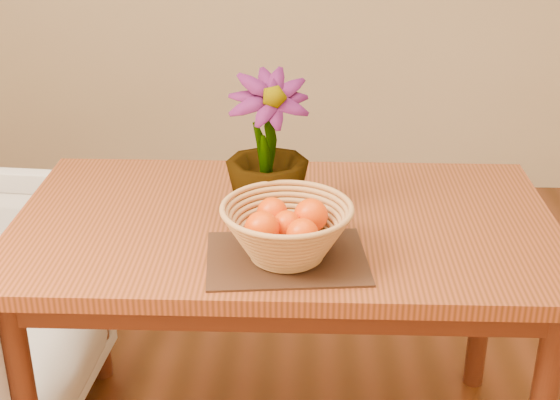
{
  "coord_description": "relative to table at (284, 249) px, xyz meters",
  "views": [
    {
      "loc": [
        0.05,
        -1.51,
        1.63
      ],
      "look_at": [
        -0.01,
        0.15,
        0.87
      ],
      "focal_mm": 50.0,
      "sensor_mm": 36.0,
      "label": 1
    }
  ],
  "objects": [
    {
      "name": "table",
      "position": [
        0.0,
        0.0,
        0.0
      ],
      "size": [
        1.4,
        0.8,
        0.75
      ],
      "color": "brown",
      "rests_on": "floor"
    },
    {
      "name": "placemat",
      "position": [
        0.01,
        -0.21,
        0.09
      ],
      "size": [
        0.4,
        0.31,
        0.01
      ],
      "primitive_type": "cube",
      "rotation": [
        0.0,
        0.0,
        0.1
      ],
      "color": "#331F12",
      "rests_on": "table"
    },
    {
      "name": "orange_pile",
      "position": [
        0.01,
        -0.21,
        0.18
      ],
      "size": [
        0.19,
        0.18,
        0.08
      ],
      "rotation": [
        0.0,
        0.0,
        -0.03
      ],
      "color": "#FD5904",
      "rests_on": "wicker_basket"
    },
    {
      "name": "potted_plant",
      "position": [
        -0.04,
        0.02,
        0.28
      ],
      "size": [
        0.24,
        0.24,
        0.38
      ],
      "primitive_type": "imported",
      "rotation": [
        0.0,
        0.0,
        0.17
      ],
      "color": "#183F12",
      "rests_on": "table"
    },
    {
      "name": "wicker_basket",
      "position": [
        0.01,
        -0.21,
        0.16
      ],
      "size": [
        0.31,
        0.31,
        0.13
      ],
      "color": "tan",
      "rests_on": "placemat"
    }
  ]
}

